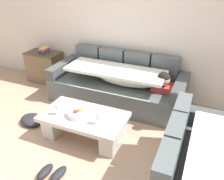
{
  "coord_description": "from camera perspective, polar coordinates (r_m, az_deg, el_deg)",
  "views": [
    {
      "loc": [
        1.6,
        -1.91,
        2.26
      ],
      "look_at": [
        0.33,
        1.05,
        0.55
      ],
      "focal_mm": 38.16,
      "sensor_mm": 36.0,
      "label": 1
    }
  ],
  "objects": [
    {
      "name": "book_stack_on_cabinet",
      "position": [
        5.14,
        -15.99,
        9.18
      ],
      "size": [
        0.2,
        0.25,
        0.11
      ],
      "color": "#2D569E",
      "rests_on": "side_cabinet"
    },
    {
      "name": "wine_glass_near_left",
      "position": [
        3.4,
        -12.96,
        -4.08
      ],
      "size": [
        0.07,
        0.07,
        0.17
      ],
      "color": "silver",
      "rests_on": "coffee_table"
    },
    {
      "name": "wine_glass_near_right",
      "position": [
        3.13,
        -3.32,
        -6.37
      ],
      "size": [
        0.07,
        0.07,
        0.17
      ],
      "color": "silver",
      "rests_on": "coffee_table"
    },
    {
      "name": "pair_of_shoes",
      "position": [
        3.1,
        -14.24,
        -18.68
      ],
      "size": [
        0.3,
        0.31,
        0.09
      ],
      "color": "black",
      "rests_on": "ground_plane"
    },
    {
      "name": "crumpled_garment",
      "position": [
        4.03,
        -18.64,
        -6.76
      ],
      "size": [
        0.48,
        0.42,
        0.12
      ],
      "primitive_type": "ellipsoid",
      "rotation": [
        0.0,
        0.0,
        2.85
      ],
      "color": "#232328",
      "rests_on": "ground_plane"
    },
    {
      "name": "ground_plane",
      "position": [
        3.36,
        -12.78,
        -15.09
      ],
      "size": [
        14.0,
        14.0,
        0.0
      ],
      "primitive_type": "plane",
      "color": "tan"
    },
    {
      "name": "couch_along_wall",
      "position": [
        4.26,
        1.71,
        1.0
      ],
      "size": [
        2.37,
        0.92,
        0.88
      ],
      "color": "#525959",
      "rests_on": "ground_plane"
    },
    {
      "name": "coffee_table",
      "position": [
        3.47,
        -6.7,
        -7.9
      ],
      "size": [
        1.2,
        0.68,
        0.38
      ],
      "color": "beige",
      "rests_on": "ground_plane"
    },
    {
      "name": "fruit_bowl",
      "position": [
        3.36,
        -8.33,
        -5.54
      ],
      "size": [
        0.28,
        0.28,
        0.1
      ],
      "color": "silver",
      "rests_on": "coffee_table"
    },
    {
      "name": "couch_near_window",
      "position": [
        2.78,
        21.41,
        -18.38
      ],
      "size": [
        0.92,
        1.75,
        0.88
      ],
      "rotation": [
        0.0,
        0.0,
        1.57
      ],
      "color": "#525959",
      "rests_on": "ground_plane"
    },
    {
      "name": "back_wall",
      "position": [
        4.46,
        1.68,
        16.19
      ],
      "size": [
        9.0,
        0.1,
        2.7
      ],
      "primitive_type": "cube",
      "color": "beige",
      "rests_on": "ground_plane"
    },
    {
      "name": "side_cabinet",
      "position": [
        5.28,
        -15.78,
        5.35
      ],
      "size": [
        0.72,
        0.44,
        0.64
      ],
      "color": "brown",
      "rests_on": "ground_plane"
    },
    {
      "name": "open_magazine",
      "position": [
        3.31,
        0.11,
        -6.53
      ],
      "size": [
        0.33,
        0.29,
        0.01
      ],
      "primitive_type": "cube",
      "rotation": [
        0.0,
        0.0,
        0.32
      ],
      "color": "white",
      "rests_on": "coffee_table"
    }
  ]
}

